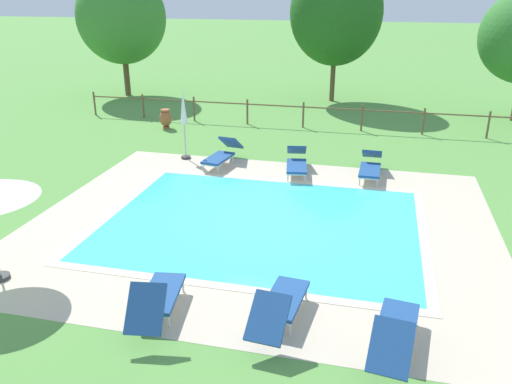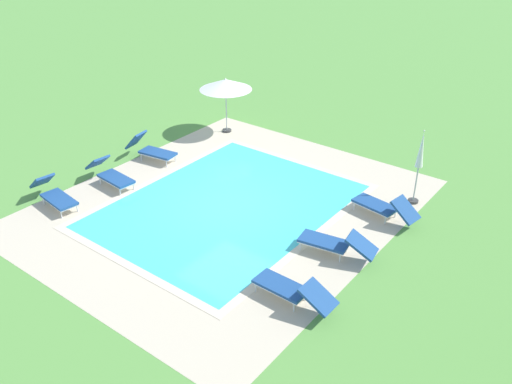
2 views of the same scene
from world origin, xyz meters
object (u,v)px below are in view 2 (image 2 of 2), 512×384
Objects in this scene: sun_lounger_south_end at (54,194)px; patio_umbrella_open_foreground at (226,85)px; sun_lounger_north_near_steps at (291,289)px; sun_lounger_north_mid at (335,243)px; sun_lounger_north_end at (111,174)px; sun_lounger_south_far at (151,149)px; patio_umbrella_closed_row_mid_west at (420,157)px; sun_lounger_north_far at (384,207)px.

sun_lounger_south_end is 0.94× the size of patio_umbrella_open_foreground.
sun_lounger_north_near_steps is 8.22m from sun_lounger_south_end.
sun_lounger_north_mid is 7.80m from sun_lounger_north_end.
sun_lounger_north_end reaches higher than sun_lounger_north_mid.
sun_lounger_south_end reaches higher than sun_lounger_north_near_steps.
sun_lounger_north_end is 2.13m from sun_lounger_south_far.
sun_lounger_north_near_steps is 1.05× the size of sun_lounger_south_far.
sun_lounger_south_far is 3.92m from patio_umbrella_open_foreground.
patio_umbrella_open_foreground is 0.91× the size of patio_umbrella_closed_row_mid_west.
sun_lounger_south_end reaches higher than sun_lounger_north_mid.
sun_lounger_south_end reaches higher than sun_lounger_north_far.
patio_umbrella_closed_row_mid_west is (-1.39, 0.35, 1.17)m from sun_lounger_north_far.
patio_umbrella_closed_row_mid_west is (-3.86, 0.55, 1.18)m from sun_lounger_north_mid.
sun_lounger_north_mid is at bearing -175.89° from sun_lounger_north_near_steps.
sun_lounger_south_end is at bearing -70.17° from sun_lounger_north_mid.
sun_lounger_south_end is at bearing -56.89° from sun_lounger_north_far.
sun_lounger_north_far is at bearing 179.57° from sun_lounger_north_near_steps.
sun_lounger_south_end is (5.36, -8.23, 0.00)m from sun_lounger_north_far.
sun_lounger_north_near_steps is at bearing -3.62° from patio_umbrella_closed_row_mid_west.
sun_lounger_south_end is at bearing -85.42° from sun_lounger_north_near_steps.
sun_lounger_north_near_steps is 6.22m from patio_umbrella_closed_row_mid_west.
sun_lounger_south_end is 7.75m from patio_umbrella_open_foreground.
patio_umbrella_closed_row_mid_west is (-6.10, 0.39, 1.18)m from sun_lounger_north_near_steps.
patio_umbrella_closed_row_mid_west is at bearing 176.38° from sun_lounger_north_near_steps.
sun_lounger_north_near_steps is at bearing 81.03° from sun_lounger_north_end.
sun_lounger_south_far is (1.36, -8.26, 0.02)m from sun_lounger_north_far.
patio_umbrella_open_foreground is at bearing 172.68° from sun_lounger_south_far.
sun_lounger_south_end is (1.90, -0.30, 0.00)m from sun_lounger_north_end.
sun_lounger_north_end is at bearing -59.62° from patio_umbrella_closed_row_mid_west.
sun_lounger_south_far is 9.12m from patio_umbrella_closed_row_mid_west.
patio_umbrella_open_foreground reaches higher than sun_lounger_south_far.
patio_umbrella_open_foreground is (-2.22, -7.80, 1.55)m from sun_lounger_north_far.
sun_lounger_north_mid is 2.48m from sun_lounger_north_far.
sun_lounger_south_end is at bearing -51.78° from patio_umbrella_closed_row_mid_west.
patio_umbrella_closed_row_mid_west reaches higher than sun_lounger_south_end.
patio_umbrella_closed_row_mid_west is (-2.75, 8.61, 1.15)m from sun_lounger_south_far.
sun_lounger_north_mid is 8.14m from sun_lounger_south_far.
sun_lounger_north_mid is 9.07m from patio_umbrella_open_foreground.
patio_umbrella_closed_row_mid_west is at bearing 171.93° from sun_lounger_north_mid.
sun_lounger_north_mid is at bearing -4.55° from sun_lounger_north_far.
sun_lounger_south_far reaches higher than sun_lounger_north_end.
sun_lounger_north_mid is 0.98× the size of patio_umbrella_open_foreground.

